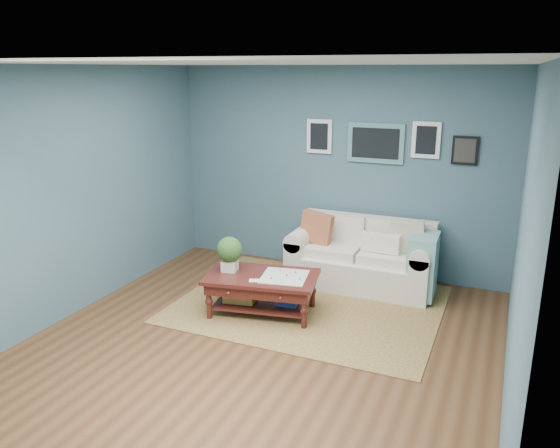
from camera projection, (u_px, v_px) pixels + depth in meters
The scene contains 4 objects.
room_shell at pixel (259, 215), 5.02m from camera, with size 5.00×5.02×2.70m.
area_rug at pixel (309, 304), 6.37m from camera, with size 2.95×2.36×0.01m, color brown.
loveseat at pixel (368, 257), 6.81m from camera, with size 1.82×0.83×0.94m.
coffee_table at pixel (256, 281), 6.07m from camera, with size 1.33×0.93×0.85m.
Camera 1 is at (2.12, -4.32, 2.66)m, focal length 35.00 mm.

